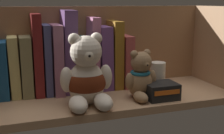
# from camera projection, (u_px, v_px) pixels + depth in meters

# --- Properties ---
(shelf_board) EXTENTS (0.69, 0.24, 0.02)m
(shelf_board) POSITION_uv_depth(u_px,v_px,m) (110.00, 99.00, 0.82)
(shelf_board) COLOR #A87F5B
(shelf_board) RESTS_ON ground
(shelf_back_panel) EXTENTS (0.71, 0.01, 0.26)m
(shelf_back_panel) POSITION_uv_depth(u_px,v_px,m) (98.00, 49.00, 0.91)
(shelf_back_panel) COLOR #8E6341
(shelf_back_panel) RESTS_ON ground
(shelf_side_panel_right) EXTENTS (0.02, 0.26, 0.26)m
(shelf_side_panel_right) POSITION_uv_depth(u_px,v_px,m) (218.00, 50.00, 0.91)
(shelf_side_panel_right) COLOR #A87F5B
(shelf_side_panel_right) RESTS_ON ground
(book_1) EXTENTS (0.03, 0.11, 0.15)m
(book_1) POSITION_uv_depth(u_px,v_px,m) (3.00, 69.00, 0.80)
(book_1) COLOR navy
(book_1) RESTS_ON shelf_board
(book_2) EXTENTS (0.03, 0.10, 0.17)m
(book_2) POSITION_uv_depth(u_px,v_px,m) (14.00, 66.00, 0.81)
(book_2) COLOR tan
(book_2) RESTS_ON shelf_board
(book_3) EXTENTS (0.03, 0.11, 0.17)m
(book_3) POSITION_uv_depth(u_px,v_px,m) (26.00, 66.00, 0.82)
(book_3) COLOR olive
(book_3) RESTS_ON shelf_board
(book_4) EXTENTS (0.02, 0.12, 0.23)m
(book_4) POSITION_uv_depth(u_px,v_px,m) (37.00, 54.00, 0.82)
(book_4) COLOR maroon
(book_4) RESTS_ON shelf_board
(book_5) EXTENTS (0.02, 0.11, 0.20)m
(book_5) POSITION_uv_depth(u_px,v_px,m) (46.00, 59.00, 0.83)
(book_5) COLOR #41436D
(book_5) RESTS_ON shelf_board
(book_6) EXTENTS (0.03, 0.13, 0.20)m
(book_6) POSITION_uv_depth(u_px,v_px,m) (56.00, 58.00, 0.84)
(book_6) COLOR #965E79
(book_6) RESTS_ON shelf_board
(book_7) EXTENTS (0.04, 0.12, 0.24)m
(book_7) POSITION_uv_depth(u_px,v_px,m) (68.00, 51.00, 0.85)
(book_7) COLOR #5C3C6C
(book_7) RESTS_ON shelf_board
(book_8) EXTENTS (0.04, 0.12, 0.16)m
(book_8) POSITION_uv_depth(u_px,v_px,m) (81.00, 63.00, 0.87)
(book_8) COLOR slate
(book_8) RESTS_ON shelf_board
(book_9) EXTENTS (0.03, 0.09, 0.21)m
(book_9) POSITION_uv_depth(u_px,v_px,m) (92.00, 53.00, 0.87)
(book_9) COLOR #BC6D93
(book_9) RESTS_ON shelf_board
(book_10) EXTENTS (0.04, 0.10, 0.19)m
(book_10) POSITION_uv_depth(u_px,v_px,m) (103.00, 57.00, 0.89)
(book_10) COLOR #663E79
(book_10) RESTS_ON shelf_board
(book_11) EXTENTS (0.03, 0.10, 0.20)m
(book_11) POSITION_uv_depth(u_px,v_px,m) (114.00, 54.00, 0.89)
(book_11) COLOR #93641E
(book_11) RESTS_ON shelf_board
(book_12) EXTENTS (0.03, 0.11, 0.16)m
(book_12) POSITION_uv_depth(u_px,v_px,m) (124.00, 60.00, 0.91)
(book_12) COLOR #A44343
(book_12) RESTS_ON shelf_board
(teddy_bear_larger) EXTENTS (0.13, 0.14, 0.18)m
(teddy_bear_larger) POSITION_uv_depth(u_px,v_px,m) (87.00, 77.00, 0.73)
(teddy_bear_larger) COLOR beige
(teddy_bear_larger) RESTS_ON shelf_board
(teddy_bear_smaller) EXTENTS (0.10, 0.10, 0.13)m
(teddy_bear_smaller) POSITION_uv_depth(u_px,v_px,m) (141.00, 78.00, 0.79)
(teddy_bear_smaller) COLOR #93704C
(teddy_bear_smaller) RESTS_ON shelf_board
(pillar_candle) EXTENTS (0.05, 0.05, 0.09)m
(pillar_candle) POSITION_uv_depth(u_px,v_px,m) (158.00, 77.00, 0.86)
(pillar_candle) COLOR silver
(pillar_candle) RESTS_ON shelf_board
(small_product_box) EXTENTS (0.09, 0.07, 0.04)m
(small_product_box) POSITION_uv_depth(u_px,v_px,m) (161.00, 91.00, 0.79)
(small_product_box) COLOR black
(small_product_box) RESTS_ON shelf_board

